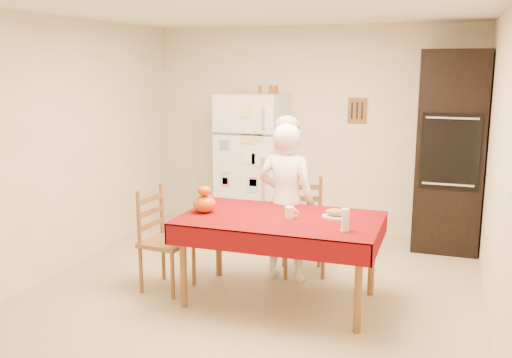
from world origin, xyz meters
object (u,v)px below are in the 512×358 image
at_px(refrigerator, 253,163).
at_px(coffee_mug, 289,213).
at_px(oven_cabinet, 450,152).
at_px(bread_plate, 336,217).
at_px(seated_woman, 286,202).
at_px(chair_left, 161,235).
at_px(pumpkin_lower, 205,204).
at_px(dining_table, 280,225).
at_px(wine_glass, 345,220).
at_px(chair_far, 303,222).

height_order(refrigerator, coffee_mug, refrigerator).
relative_size(oven_cabinet, bread_plate, 9.17).
xyz_separation_m(seated_woman, bread_plate, (0.55, -0.40, 0.01)).
bearing_deg(chair_left, pumpkin_lower, -82.79).
xyz_separation_m(dining_table, wine_glass, (0.59, -0.22, 0.16)).
relative_size(chair_left, wine_glass, 5.40).
height_order(oven_cabinet, dining_table, oven_cabinet).
relative_size(chair_far, coffee_mug, 9.50).
bearing_deg(bread_plate, chair_left, -172.95).
height_order(seated_woman, bread_plate, seated_woman).
xyz_separation_m(refrigerator, chair_far, (0.94, -1.18, -0.34)).
bearing_deg(chair_far, seated_woman, -130.89).
bearing_deg(seated_woman, chair_left, 34.09).
bearing_deg(chair_left, coffee_mug, -81.06).
bearing_deg(dining_table, coffee_mug, -6.76).
bearing_deg(wine_glass, seated_woman, 132.87).
distance_m(oven_cabinet, pumpkin_lower, 2.91).
bearing_deg(wine_glass, chair_left, 175.03).
xyz_separation_m(dining_table, seated_woman, (-0.10, 0.53, 0.07)).
relative_size(refrigerator, oven_cabinet, 0.77).
bearing_deg(seated_woman, dining_table, 104.37).
bearing_deg(chair_far, oven_cabinet, 23.50).
bearing_deg(dining_table, chair_left, -176.40).
bearing_deg(refrigerator, chair_far, -51.46).
bearing_deg(wine_glass, chair_far, 120.54).
height_order(refrigerator, bread_plate, refrigerator).
height_order(chair_far, coffee_mug, chair_far).
xyz_separation_m(dining_table, chair_left, (-1.12, -0.07, -0.18)).
xyz_separation_m(oven_cabinet, chair_left, (-2.46, -2.08, -0.59)).
xyz_separation_m(oven_cabinet, chair_far, (-1.34, -1.23, -0.59)).
bearing_deg(chair_left, oven_cabinet, -43.80).
height_order(chair_far, seated_woman, seated_woman).
relative_size(dining_table, chair_left, 1.79).
relative_size(pumpkin_lower, bread_plate, 0.84).
bearing_deg(seated_woman, chair_far, -108.22).
xyz_separation_m(chair_far, coffee_mug, (0.08, -0.79, 0.30)).
bearing_deg(wine_glass, bread_plate, 112.06).
relative_size(wine_glass, bread_plate, 0.73).
distance_m(wine_glass, bread_plate, 0.38).
bearing_deg(oven_cabinet, seated_woman, -134.27).
height_order(oven_cabinet, chair_left, oven_cabinet).
height_order(refrigerator, dining_table, refrigerator).
height_order(oven_cabinet, wine_glass, oven_cabinet).
bearing_deg(refrigerator, pumpkin_lower, -82.81).
height_order(wine_glass, bread_plate, wine_glass).
bearing_deg(oven_cabinet, bread_plate, -115.27).
bearing_deg(dining_table, pumpkin_lower, -174.83).
bearing_deg(oven_cabinet, chair_far, -137.55).
bearing_deg(wine_glass, oven_cabinet, 71.39).
xyz_separation_m(oven_cabinet, coffee_mug, (-1.26, -2.02, -0.29)).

